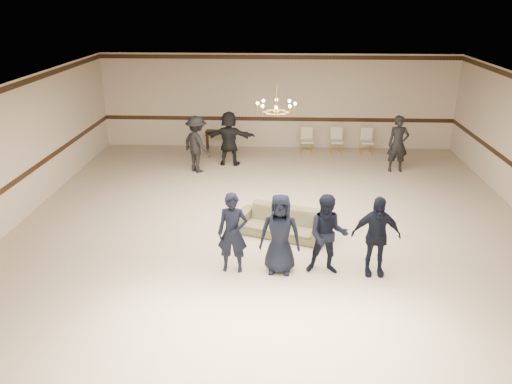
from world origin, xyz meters
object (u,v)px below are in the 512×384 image
boy_c (328,235)px  adult_right (398,144)px  boy_b (280,234)px  banquet_chair_mid (337,141)px  adult_mid (229,138)px  banquet_chair_left (307,141)px  boy_a (233,233)px  banquet_chair_right (367,142)px  settee (282,222)px  chandelier (276,98)px  console_table (218,141)px  boy_d (376,236)px  adult_left (197,144)px

boy_c → adult_right: (2.60, 6.17, 0.06)m
boy_b → banquet_chair_mid: (1.87, 7.87, -0.36)m
adult_mid → banquet_chair_left: 2.82m
boy_a → banquet_chair_right: size_ratio=1.81×
boy_b → banquet_chair_left: size_ratio=1.81×
boy_a → settee: size_ratio=0.77×
adult_right → banquet_chair_mid: size_ratio=1.94×
boy_b → chandelier: bearing=96.5°
banquet_chair_mid → console_table: banquet_chair_mid is taller
banquet_chair_left → console_table: size_ratio=1.06×
banquet_chair_mid → console_table: size_ratio=1.06×
settee → adult_mid: size_ratio=1.22×
boy_b → banquet_chair_left: (0.87, 7.87, -0.36)m
boy_b → console_table: (-2.13, 8.07, -0.45)m
boy_b → boy_d: 1.80m
boy_a → adult_left: size_ratio=0.93×
boy_d → settee: 2.44m
boy_d → banquet_chair_left: boy_d is taller
chandelier → adult_mid: bearing=110.5°
boy_c → adult_left: (-3.40, 5.87, 0.06)m
chandelier → console_table: size_ratio=1.13×
boy_d → settee: (-1.76, 1.61, -0.49)m
boy_c → console_table: bearing=114.9°
boy_a → adult_mid: adult_mid is taller
adult_left → boy_a: bearing=147.7°
boy_c → settee: boy_c is taller
settee → adult_left: (-2.54, 4.25, 0.55)m
boy_d → adult_left: adult_left is taller
boy_a → adult_left: (-1.60, 5.87, 0.06)m
boy_c → adult_mid: size_ratio=0.93×
adult_right → console_table: adult_right is taller
chandelier → console_table: 6.33m
adult_left → adult_mid: same height
boy_d → banquet_chair_left: (-0.93, 7.87, -0.36)m
banquet_chair_right → console_table: banquet_chair_right is taller
console_table → settee: bearing=-67.3°
boy_b → adult_left: adult_left is taller
boy_c → console_table: 8.63m
boy_b → settee: size_ratio=0.77×
boy_b → banquet_chair_right: (2.87, 7.87, -0.36)m
banquet_chair_right → boy_d: bearing=-97.2°
console_table → adult_mid: bearing=-66.4°
chandelier → boy_c: 3.50m
settee → banquet_chair_right: bearing=85.3°
adult_mid → chandelier: bearing=114.4°
boy_d → chandelier: bearing=125.4°
boy_d → adult_mid: adult_mid is taller
settee → console_table: size_ratio=2.49×
boy_d → adult_right: bearing=73.8°
settee → adult_right: size_ratio=1.22×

